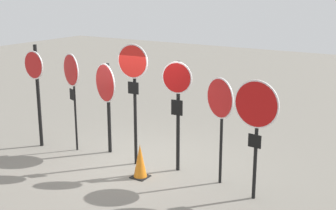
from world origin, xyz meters
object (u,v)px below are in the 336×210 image
at_px(stop_sign_2, 106,91).
at_px(traffic_cone_0, 140,161).
at_px(stop_sign_0, 36,80).
at_px(stop_sign_1, 72,77).
at_px(stop_sign_3, 133,79).
at_px(stop_sign_4, 177,95).
at_px(stop_sign_6, 256,114).
at_px(stop_sign_5, 220,105).

bearing_deg(stop_sign_2, traffic_cone_0, -4.95).
height_order(stop_sign_0, stop_sign_1, stop_sign_0).
distance_m(stop_sign_0, traffic_cone_0, 3.58).
bearing_deg(stop_sign_3, stop_sign_1, 177.36).
bearing_deg(stop_sign_4, stop_sign_6, -18.86).
bearing_deg(stop_sign_4, stop_sign_3, -175.53).
relative_size(stop_sign_1, traffic_cone_0, 3.26).
distance_m(stop_sign_4, stop_sign_6, 2.00).
height_order(stop_sign_2, stop_sign_6, stop_sign_6).
height_order(stop_sign_5, traffic_cone_0, stop_sign_5).
distance_m(stop_sign_0, stop_sign_5, 4.85).
distance_m(stop_sign_5, traffic_cone_0, 2.10).
xyz_separation_m(stop_sign_1, stop_sign_5, (3.87, 0.09, -0.18)).
distance_m(stop_sign_1, stop_sign_4, 2.82).
bearing_deg(stop_sign_5, stop_sign_4, -160.06).
distance_m(stop_sign_2, stop_sign_3, 1.14).
bearing_deg(stop_sign_2, stop_sign_4, 20.43).
relative_size(stop_sign_2, traffic_cone_0, 2.97).
distance_m(stop_sign_2, stop_sign_4, 2.03).
distance_m(stop_sign_3, stop_sign_5, 2.10).
relative_size(stop_sign_4, traffic_cone_0, 3.29).
bearing_deg(stop_sign_1, stop_sign_0, -143.98).
bearing_deg(stop_sign_2, stop_sign_6, 15.32).
xyz_separation_m(stop_sign_2, stop_sign_5, (3.09, -0.22, 0.11)).
xyz_separation_m(stop_sign_0, stop_sign_1, (0.97, 0.24, 0.14)).
bearing_deg(stop_sign_0, stop_sign_3, 11.56).
distance_m(stop_sign_3, traffic_cone_0, 1.80).
relative_size(stop_sign_0, traffic_cone_0, 3.48).
height_order(stop_sign_3, stop_sign_4, stop_sign_3).
xyz_separation_m(stop_sign_0, stop_sign_3, (2.77, 0.27, 0.29)).
height_order(stop_sign_6, traffic_cone_0, stop_sign_6).
relative_size(stop_sign_5, stop_sign_6, 0.95).
height_order(stop_sign_1, stop_sign_2, stop_sign_1).
height_order(stop_sign_2, traffic_cone_0, stop_sign_2).
height_order(stop_sign_3, stop_sign_6, stop_sign_3).
height_order(stop_sign_3, traffic_cone_0, stop_sign_3).
bearing_deg(stop_sign_0, traffic_cone_0, 1.24).
height_order(stop_sign_2, stop_sign_4, stop_sign_4).
bearing_deg(stop_sign_5, stop_sign_0, -149.45).
xyz_separation_m(stop_sign_4, traffic_cone_0, (-0.48, -0.73, -1.34)).
bearing_deg(stop_sign_2, stop_sign_1, -135.28).
xyz_separation_m(stop_sign_3, stop_sign_5, (2.07, 0.06, -0.33)).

